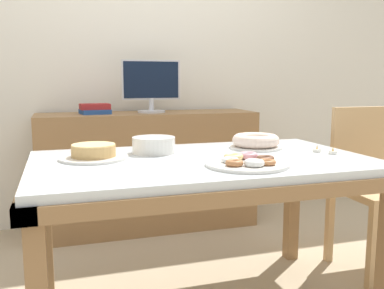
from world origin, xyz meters
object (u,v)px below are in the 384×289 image
object	(u,v)px
chair	(372,180)
tealight_left_edge	(317,150)
tealight_near_front	(85,149)
cake_chocolate_round	(94,153)
cake_golden_bundt	(256,142)
computer_monitor	(151,86)
tealight_right_edge	(333,152)
pastry_platter	(247,162)
book_stack	(95,109)
plate_stack	(154,145)

from	to	relation	value
chair	tealight_left_edge	distance (m)	0.58
tealight_near_front	tealight_left_edge	bearing A→B (deg)	-19.58
chair	cake_chocolate_round	xyz separation A→B (m)	(-1.58, -0.04, 0.25)
cake_golden_bundt	cake_chocolate_round	bearing A→B (deg)	-176.00
computer_monitor	tealight_right_edge	distance (m)	1.48
tealight_near_front	pastry_platter	bearing A→B (deg)	-43.98
book_stack	cake_chocolate_round	xyz separation A→B (m)	(-0.10, -1.10, -0.13)
computer_monitor	cake_chocolate_round	distance (m)	1.24
computer_monitor	tealight_right_edge	size ratio (longest dim) A/B	10.60
tealight_near_front	tealight_left_edge	xyz separation A→B (m)	(1.10, -0.39, 0.00)
cake_golden_bundt	tealight_right_edge	xyz separation A→B (m)	(0.28, -0.27, -0.03)
cake_chocolate_round	pastry_platter	bearing A→B (deg)	-30.21
cake_golden_bundt	computer_monitor	bearing A→B (deg)	107.74
plate_stack	tealight_near_front	xyz separation A→B (m)	(-0.32, 0.18, -0.03)
tealight_near_front	cake_chocolate_round	bearing A→B (deg)	-84.80
computer_monitor	cake_golden_bundt	xyz separation A→B (m)	(0.33, -1.04, -0.27)
cake_chocolate_round	tealight_right_edge	world-z (taller)	cake_chocolate_round
chair	computer_monitor	xyz separation A→B (m)	(-1.08, 1.05, 0.53)
chair	book_stack	xyz separation A→B (m)	(-1.48, 1.05, 0.37)
cake_golden_bundt	plate_stack	bearing A→B (deg)	178.18
chair	tealight_right_edge	bearing A→B (deg)	-150.82
cake_golden_bundt	tealight_left_edge	distance (m)	0.31
computer_monitor	tealight_near_front	distance (m)	1.04
cake_chocolate_round	computer_monitor	bearing A→B (deg)	65.27
chair	pastry_platter	world-z (taller)	chair
chair	book_stack	world-z (taller)	chair
cake_golden_bundt	plate_stack	distance (m)	0.54
book_stack	tealight_left_edge	bearing A→B (deg)	-51.77
book_stack	pastry_platter	world-z (taller)	book_stack
tealight_near_front	plate_stack	bearing A→B (deg)	-29.01
computer_monitor	plate_stack	xyz separation A→B (m)	(-0.21, -1.02, -0.27)
cake_golden_bundt	book_stack	bearing A→B (deg)	125.24
cake_golden_bundt	plate_stack	xyz separation A→B (m)	(-0.54, 0.02, 0.00)
pastry_platter	plate_stack	size ratio (longest dim) A/B	1.67
plate_stack	tealight_right_edge	world-z (taller)	plate_stack
computer_monitor	plate_stack	size ratio (longest dim) A/B	2.02
computer_monitor	book_stack	size ratio (longest dim) A/B	1.95
cake_chocolate_round	tealight_right_edge	xyz separation A→B (m)	(1.12, -0.22, -0.02)
book_stack	tealight_left_edge	world-z (taller)	book_stack
chair	tealight_right_edge	size ratio (longest dim) A/B	23.50
chair	pastry_platter	bearing A→B (deg)	-158.14
plate_stack	tealight_right_edge	bearing A→B (deg)	-19.52
computer_monitor	tealight_left_edge	distance (m)	1.40
tealight_left_edge	tealight_near_front	bearing A→B (deg)	160.42
computer_monitor	tealight_near_front	xyz separation A→B (m)	(-0.53, -0.85, -0.30)
pastry_platter	cake_chocolate_round	bearing A→B (deg)	149.79
plate_stack	tealight_near_front	world-z (taller)	plate_stack
computer_monitor	pastry_platter	xyz separation A→B (m)	(0.10, -1.45, -0.30)
tealight_near_front	chair	bearing A→B (deg)	-7.38
chair	book_stack	distance (m)	1.85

